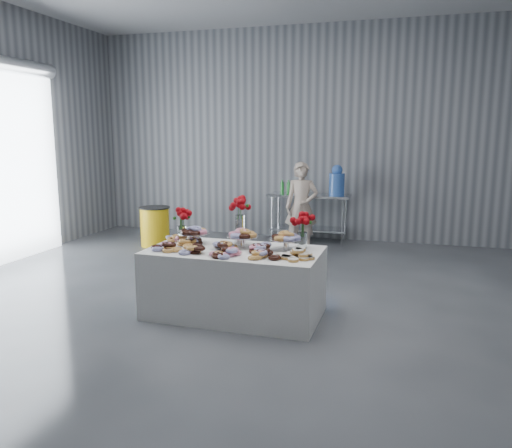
% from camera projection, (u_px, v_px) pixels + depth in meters
% --- Properties ---
extents(ground, '(9.00, 9.00, 0.00)m').
position_uv_depth(ground, '(213.00, 313.00, 5.65)').
color(ground, '#3A3C42').
rests_on(ground, ground).
extents(room_walls, '(8.04, 9.04, 4.02)m').
position_uv_depth(room_walls, '(187.00, 74.00, 5.32)').
color(room_walls, slate).
rests_on(room_walls, ground).
extents(display_table, '(1.92, 1.03, 0.75)m').
position_uv_depth(display_table, '(234.00, 282.00, 5.56)').
color(display_table, white).
rests_on(display_table, ground).
extents(prep_table, '(1.50, 0.60, 0.90)m').
position_uv_depth(prep_table, '(309.00, 209.00, 9.32)').
color(prep_table, silver).
rests_on(prep_table, ground).
extents(donut_mounds, '(1.82, 0.83, 0.09)m').
position_uv_depth(donut_mounds, '(233.00, 247.00, 5.43)').
color(donut_mounds, '#BA8944').
rests_on(donut_mounds, display_table).
extents(cake_stand_left, '(0.36, 0.36, 0.17)m').
position_uv_depth(cake_stand_left, '(194.00, 232.00, 5.77)').
color(cake_stand_left, silver).
rests_on(cake_stand_left, display_table).
extents(cake_stand_mid, '(0.36, 0.36, 0.17)m').
position_uv_depth(cake_stand_mid, '(243.00, 235.00, 5.59)').
color(cake_stand_mid, silver).
rests_on(cake_stand_mid, display_table).
extents(cake_stand_right, '(0.36, 0.36, 0.17)m').
position_uv_depth(cake_stand_right, '(286.00, 238.00, 5.44)').
color(cake_stand_right, silver).
rests_on(cake_stand_right, display_table).
extents(danish_pile, '(0.48, 0.48, 0.11)m').
position_uv_depth(danish_pile, '(298.00, 253.00, 5.12)').
color(danish_pile, white).
rests_on(danish_pile, display_table).
extents(bouquet_left, '(0.26, 0.26, 0.42)m').
position_uv_depth(bouquet_left, '(181.00, 216.00, 5.89)').
color(bouquet_left, white).
rests_on(bouquet_left, display_table).
extents(bouquet_right, '(0.26, 0.26, 0.42)m').
position_uv_depth(bouquet_right, '(303.00, 222.00, 5.51)').
color(bouquet_right, white).
rests_on(bouquet_right, display_table).
extents(bouquet_center, '(0.26, 0.26, 0.57)m').
position_uv_depth(bouquet_center, '(240.00, 211.00, 5.76)').
color(bouquet_center, silver).
rests_on(bouquet_center, display_table).
extents(water_jug, '(0.28, 0.28, 0.55)m').
position_uv_depth(water_jug, '(337.00, 181.00, 9.08)').
color(water_jug, '#3C6DCD').
rests_on(water_jug, prep_table).
extents(drink_bottles, '(0.54, 0.08, 0.27)m').
position_uv_depth(drink_bottles, '(292.00, 187.00, 9.24)').
color(drink_bottles, '#268C33').
rests_on(drink_bottles, prep_table).
extents(person, '(0.62, 0.47, 1.54)m').
position_uv_depth(person, '(301.00, 207.00, 8.54)').
color(person, '#CC8C93').
rests_on(person, ground).
extents(trash_barrel, '(0.55, 0.55, 0.71)m').
position_uv_depth(trash_barrel, '(155.00, 226.00, 9.01)').
color(trash_barrel, yellow).
rests_on(trash_barrel, ground).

